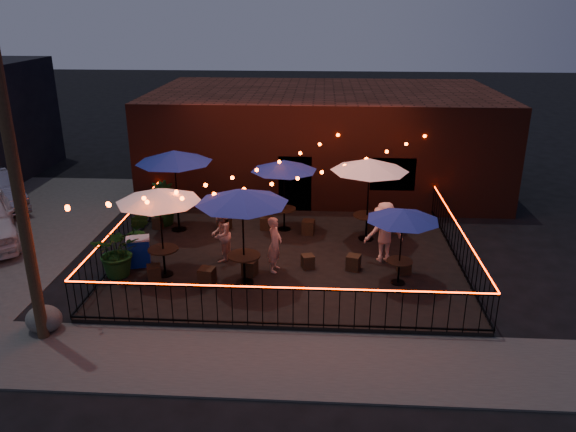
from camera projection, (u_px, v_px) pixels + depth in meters
The scene contains 35 objects.
ground at pixel (284, 292), 15.14m from camera, with size 110.00×110.00×0.00m, color black.
patio at pixel (288, 258), 16.98m from camera, with size 10.00×8.00×0.15m, color black.
sidewalk at pixel (273, 362), 12.09m from camera, with size 18.00×2.50×0.05m, color #3F3D3A.
brick_building at pixel (323, 138), 23.71m from camera, with size 14.00×8.00×4.00m.
utility_pole at pixel (15, 172), 11.61m from camera, with size 0.26×0.26×8.00m, color #382916.
fence_front at pixel (278, 307), 13.03m from camera, with size 10.00×0.04×1.04m.
fence_left at pixel (124, 236), 17.06m from camera, with size 0.04×8.00×1.04m.
fence_right at pixel (458, 244), 16.49m from camera, with size 0.04×8.00×1.04m.
festoon_lights at pixel (252, 183), 15.90m from camera, with size 10.02×8.72×1.32m.
cafe_table_0 at pixel (159, 196), 14.96m from camera, with size 2.53×2.53×2.54m.
cafe_table_1 at pixel (174, 158), 18.04m from camera, with size 3.21×3.21×2.74m.
cafe_table_2 at pixel (242, 197), 14.42m from camera, with size 3.00×3.00×2.70m.
cafe_table_3 at pixel (284, 166), 18.19m from camera, with size 2.67×2.67×2.41m.
cafe_table_4 at pixel (403, 216), 14.60m from camera, with size 2.39×2.39×2.15m.
cafe_table_5 at pixel (370, 166), 17.31m from camera, with size 2.57×2.57×2.69m.
bistro_chair_0 at pixel (154, 273), 15.39m from camera, with size 0.36×0.36×0.43m, color black.
bistro_chair_1 at pixel (207, 276), 15.13m from camera, with size 0.40×0.40×0.48m, color black.
bistro_chair_2 at pixel (158, 222), 19.00m from camera, with size 0.34×0.34×0.40m, color black.
bistro_chair_3 at pixel (224, 223), 18.86m from camera, with size 0.39×0.39×0.47m, color black.
bistro_chair_4 at pixel (250, 268), 15.66m from camera, with size 0.37×0.37×0.44m, color black.
bistro_chair_5 at pixel (308, 262), 16.10m from camera, with size 0.34×0.34×0.40m, color black.
bistro_chair_6 at pixel (266, 223), 18.92m from camera, with size 0.36×0.36×0.43m, color black.
bistro_chair_7 at pixel (308, 227), 18.52m from camera, with size 0.39×0.39×0.46m, color black.
bistro_chair_8 at pixel (353, 262), 16.00m from camera, with size 0.37×0.37×0.44m, color black.
bistro_chair_9 at pixel (404, 266), 15.79m from camera, with size 0.35×0.35×0.41m, color black.
bistro_chair_10 at pixel (373, 224), 18.79m from camera, with size 0.41×0.41×0.48m, color black.
bistro_chair_11 at pixel (399, 226), 18.58m from camera, with size 0.41×0.41×0.48m, color black.
patron_a at pixel (275, 244), 15.74m from camera, with size 0.59×0.39×1.61m, color #D2AA88.
patron_b at pixel (220, 234), 16.37m from camera, with size 0.80×0.62×1.65m, color tan.
patron_c at pixel (384, 232), 16.32m from camera, with size 1.17×0.68×1.82m, color tan.
potted_shrub_a at pixel (118, 251), 15.46m from camera, with size 1.32×1.14×1.47m, color #17370B.
potted_shrub_b at pixel (138, 231), 17.10m from camera, with size 0.69×0.56×1.26m, color #0D370F.
potted_shrub_c at pixel (163, 204), 19.12m from camera, with size 0.84×0.84×1.50m, color #153C10.
cooler at pixel (139, 251), 16.18m from camera, with size 0.76×0.64×0.87m.
boulder at pixel (44, 319), 13.16m from camera, with size 0.87×0.74×0.68m, color #4C4C47.
Camera 1 is at (0.94, -13.42, 7.23)m, focal length 35.00 mm.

